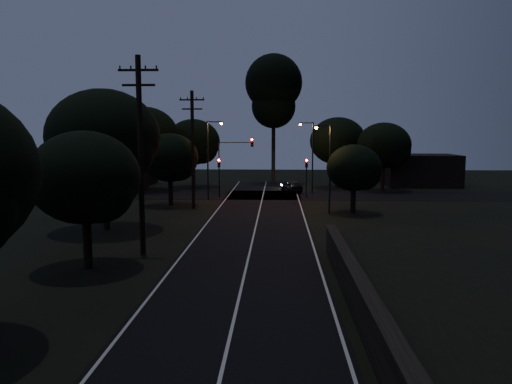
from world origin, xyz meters
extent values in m
cube|color=black|center=(0.00, 22.00, 0.01)|extent=(8.00, 70.00, 0.02)
cube|color=black|center=(0.00, 42.00, 0.01)|extent=(60.00, 8.00, 0.02)
cube|color=beige|center=(0.00, 22.00, 0.03)|extent=(0.12, 70.00, 0.01)
cube|color=beige|center=(-3.75, 22.00, 0.03)|extent=(0.12, 70.00, 0.01)
cube|color=beige|center=(3.75, 22.00, 0.03)|extent=(0.12, 70.00, 0.01)
cube|color=black|center=(4.60, 3.00, 0.75)|extent=(0.40, 26.00, 1.50)
cube|color=black|center=(4.60, 3.00, 1.55)|extent=(0.55, 26.00, 0.10)
cube|color=black|center=(8.00, 3.00, 0.60)|extent=(6.50, 26.00, 1.20)
cylinder|color=black|center=(-6.00, 15.00, 5.50)|extent=(0.30, 0.30, 11.00)
cube|color=black|center=(-6.00, 15.00, 10.20)|extent=(2.20, 0.12, 0.12)
cube|color=black|center=(-6.00, 15.00, 9.40)|extent=(1.80, 0.12, 0.12)
cylinder|color=black|center=(-6.00, 32.00, 5.25)|extent=(0.30, 0.30, 10.50)
cube|color=black|center=(-6.00, 32.00, 9.70)|extent=(2.20, 0.12, 0.12)
cube|color=black|center=(-6.00, 32.00, 8.90)|extent=(1.80, 0.12, 0.12)
cylinder|color=black|center=(-8.00, 12.00, 1.29)|extent=(0.44, 0.44, 2.57)
ellipsoid|color=black|center=(-8.00, 12.00, 4.62)|extent=(5.46, 5.46, 4.65)
sphere|color=black|center=(-7.04, 11.45, 4.08)|extent=(3.28, 3.28, 3.28)
cylinder|color=black|center=(-10.50, 22.00, 1.81)|extent=(0.44, 0.44, 3.61)
ellipsoid|color=black|center=(-10.50, 22.00, 6.53)|extent=(7.80, 7.80, 6.63)
sphere|color=black|center=(-9.14, 21.22, 5.75)|extent=(4.68, 4.68, 4.68)
cylinder|color=black|center=(-8.50, 34.00, 1.25)|extent=(0.44, 0.44, 2.50)
ellipsoid|color=black|center=(-8.50, 34.00, 4.51)|extent=(5.34, 5.34, 4.54)
sphere|color=black|center=(-7.57, 33.47, 3.97)|extent=(3.20, 3.20, 3.20)
cylinder|color=black|center=(-9.00, 50.00, 1.57)|extent=(0.44, 0.44, 3.14)
ellipsoid|color=black|center=(-9.00, 50.00, 5.66)|extent=(6.72, 6.72, 5.71)
sphere|color=black|center=(-7.82, 49.33, 4.98)|extent=(4.03, 4.03, 4.03)
cylinder|color=black|center=(-14.00, 46.00, 1.83)|extent=(0.44, 0.44, 3.66)
ellipsoid|color=black|center=(-14.00, 46.00, 6.56)|extent=(7.71, 7.71, 6.56)
sphere|color=black|center=(-12.65, 45.23, 5.78)|extent=(4.63, 4.63, 4.63)
cylinder|color=black|center=(9.00, 50.00, 1.60)|extent=(0.44, 0.44, 3.20)
ellipsoid|color=black|center=(9.00, 50.00, 5.79)|extent=(6.89, 6.89, 5.86)
sphere|color=black|center=(10.21, 49.31, 5.10)|extent=(4.14, 4.14, 4.14)
cylinder|color=black|center=(14.00, 47.00, 1.48)|extent=(0.44, 0.44, 2.96)
ellipsoid|color=black|center=(14.00, 47.00, 5.33)|extent=(6.31, 6.31, 5.37)
sphere|color=black|center=(15.11, 46.37, 4.70)|extent=(3.79, 3.79, 3.79)
cylinder|color=black|center=(8.00, 30.00, 1.08)|extent=(0.44, 0.44, 2.17)
ellipsoid|color=black|center=(8.00, 30.00, 3.89)|extent=(4.60, 4.60, 3.91)
sphere|color=black|center=(8.81, 29.54, 3.43)|extent=(2.76, 2.76, 2.76)
cylinder|color=black|center=(1.00, 55.00, 4.72)|extent=(0.50, 0.50, 9.45)
sphere|color=black|center=(1.00, 55.00, 13.40)|extent=(7.56, 7.56, 7.56)
sphere|color=black|center=(1.00, 55.00, 10.31)|extent=(5.84, 5.84, 5.84)
cube|color=black|center=(-20.00, 52.00, 2.20)|extent=(10.00, 8.00, 4.40)
cube|color=black|center=(20.00, 53.00, 2.00)|extent=(9.00, 7.00, 4.00)
cylinder|color=black|center=(-4.60, 40.00, 1.60)|extent=(0.12, 0.12, 3.20)
cube|color=black|center=(-4.60, 40.00, 3.65)|extent=(0.28, 0.22, 0.90)
sphere|color=#FF0705|center=(-4.60, 39.87, 3.95)|extent=(0.22, 0.22, 0.22)
cylinder|color=black|center=(4.60, 40.00, 1.60)|extent=(0.12, 0.12, 3.20)
cube|color=black|center=(4.60, 40.00, 3.65)|extent=(0.28, 0.22, 0.90)
sphere|color=#FF0705|center=(4.60, 39.87, 3.95)|extent=(0.22, 0.22, 0.22)
cylinder|color=black|center=(-4.60, 40.00, 2.50)|extent=(0.12, 0.12, 5.00)
cube|color=black|center=(-1.10, 40.00, 5.80)|extent=(0.28, 0.22, 0.90)
sphere|color=#FF0705|center=(-1.10, 39.87, 6.10)|extent=(0.22, 0.22, 0.22)
cube|color=black|center=(-2.85, 40.00, 5.80)|extent=(3.50, 0.08, 0.08)
cylinder|color=black|center=(-5.50, 38.00, 4.00)|extent=(0.16, 0.16, 8.00)
cube|color=black|center=(-4.80, 38.00, 7.90)|extent=(1.40, 0.10, 0.10)
cube|color=black|center=(-4.10, 38.00, 7.85)|extent=(0.35, 0.22, 0.12)
sphere|color=orange|center=(-4.10, 38.00, 7.75)|extent=(0.26, 0.26, 0.26)
cylinder|color=black|center=(5.50, 44.00, 4.00)|extent=(0.16, 0.16, 8.00)
cube|color=black|center=(4.80, 44.00, 7.90)|extent=(1.40, 0.10, 0.10)
cube|color=black|center=(4.10, 44.00, 7.85)|extent=(0.35, 0.22, 0.12)
sphere|color=orange|center=(4.10, 44.00, 7.75)|extent=(0.26, 0.26, 0.26)
cylinder|color=black|center=(6.00, 30.00, 3.75)|extent=(0.16, 0.16, 7.50)
cube|color=black|center=(5.40, 30.00, 7.40)|extent=(1.20, 0.10, 0.10)
cube|color=black|center=(4.80, 30.00, 7.35)|extent=(0.35, 0.22, 0.12)
sphere|color=orange|center=(4.80, 30.00, 7.25)|extent=(0.26, 0.26, 0.26)
imported|color=black|center=(3.20, 44.70, 0.66)|extent=(2.68, 4.18, 1.33)
camera|label=1|loc=(1.57, -12.26, 6.84)|focal=35.00mm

